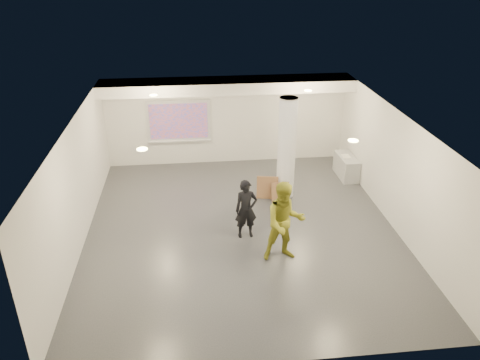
{
  "coord_description": "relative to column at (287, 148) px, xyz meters",
  "views": [
    {
      "loc": [
        -1.19,
        -10.43,
        6.55
      ],
      "look_at": [
        0.0,
        0.4,
        1.25
      ],
      "focal_mm": 35.0,
      "sensor_mm": 36.0,
      "label": 1
    }
  ],
  "objects": [
    {
      "name": "downlight_ne",
      "position": [
        0.7,
        0.7,
        1.48
      ],
      "size": [
        0.22,
        0.22,
        0.02
      ],
      "primitive_type": "cylinder",
      "color": "#FFF990",
      "rests_on": "ceiling"
    },
    {
      "name": "woman",
      "position": [
        -1.42,
        -2.12,
        -0.72
      ],
      "size": [
        0.6,
        0.42,
        1.55
      ],
      "primitive_type": "imported",
      "rotation": [
        0.0,
        0.0,
        0.09
      ],
      "color": "black",
      "rests_on": "floor"
    },
    {
      "name": "papers_stack",
      "position": [
        2.17,
        1.06,
        -0.79
      ],
      "size": [
        0.25,
        0.32,
        0.02
      ],
      "primitive_type": "cube",
      "rotation": [
        0.0,
        0.0,
        0.01
      ],
      "color": "white",
      "rests_on": "credenza"
    },
    {
      "name": "wall_front",
      "position": [
        -1.5,
        -6.3,
        0.0
      ],
      "size": [
        8.0,
        0.01,
        3.0
      ],
      "primitive_type": "cube",
      "color": "silver",
      "rests_on": "floor"
    },
    {
      "name": "ceiling",
      "position": [
        -1.5,
        -1.8,
        1.5
      ],
      "size": [
        8.0,
        9.0,
        0.01
      ],
      "primitive_type": "cube",
      "color": "white",
      "rests_on": "floor"
    },
    {
      "name": "wall_right",
      "position": [
        2.5,
        -1.8,
        0.0
      ],
      "size": [
        0.01,
        9.0,
        3.0
      ],
      "primitive_type": "cube",
      "color": "silver",
      "rests_on": "floor"
    },
    {
      "name": "downlight_nw",
      "position": [
        -3.7,
        0.7,
        1.48
      ],
      "size": [
        0.22,
        0.22,
        0.02
      ],
      "primitive_type": "cylinder",
      "color": "#FFF990",
      "rests_on": "ceiling"
    },
    {
      "name": "cardboard_back",
      "position": [
        -0.55,
        -0.14,
        -1.16
      ],
      "size": [
        0.64,
        0.26,
        0.68
      ],
      "primitive_type": "cube",
      "rotation": [
        -0.14,
        0.0,
        -0.19
      ],
      "color": "brown",
      "rests_on": "floor"
    },
    {
      "name": "projection_screen",
      "position": [
        -3.1,
        2.65,
        0.03
      ],
      "size": [
        2.1,
        0.13,
        1.42
      ],
      "color": "silver",
      "rests_on": "wall_back"
    },
    {
      "name": "man",
      "position": [
        -0.66,
        -3.17,
        -0.51
      ],
      "size": [
        1.0,
        0.8,
        1.97
      ],
      "primitive_type": "imported",
      "rotation": [
        0.0,
        0.0,
        0.06
      ],
      "color": "#999A26",
      "rests_on": "floor"
    },
    {
      "name": "wall_back",
      "position": [
        -1.5,
        2.7,
        0.0
      ],
      "size": [
        8.0,
        0.01,
        3.0
      ],
      "primitive_type": "cube",
      "color": "silver",
      "rests_on": "floor"
    },
    {
      "name": "soffit_band",
      "position": [
        -1.5,
        2.15,
        1.32
      ],
      "size": [
        8.0,
        1.1,
        0.36
      ],
      "primitive_type": "cube",
      "color": "silver",
      "rests_on": "ceiling"
    },
    {
      "name": "credenza",
      "position": [
        2.22,
        1.05,
        -1.15
      ],
      "size": [
        0.52,
        1.21,
        0.7
      ],
      "primitive_type": "cube",
      "rotation": [
        0.0,
        0.0,
        0.02
      ],
      "color": "#9FA1A4",
      "rests_on": "floor"
    },
    {
      "name": "floor",
      "position": [
        -1.5,
        -1.8,
        -1.5
      ],
      "size": [
        8.0,
        9.0,
        0.01
      ],
      "primitive_type": "cube",
      "color": "#36383D",
      "rests_on": "ground"
    },
    {
      "name": "wall_left",
      "position": [
        -5.5,
        -1.8,
        0.0
      ],
      "size": [
        0.01,
        9.0,
        3.0
      ],
      "primitive_type": "cube",
      "color": "silver",
      "rests_on": "floor"
    },
    {
      "name": "downlight_se",
      "position": [
        0.7,
        -3.3,
        1.48
      ],
      "size": [
        0.22,
        0.22,
        0.02
      ],
      "primitive_type": "cylinder",
      "color": "#FFF990",
      "rests_on": "ceiling"
    },
    {
      "name": "column",
      "position": [
        0.0,
        0.0,
        0.0
      ],
      "size": [
        0.52,
        0.52,
        3.0
      ],
      "primitive_type": "cylinder",
      "color": "white",
      "rests_on": "floor"
    },
    {
      "name": "cardboard_front",
      "position": [
        -0.2,
        -0.34,
        -1.22
      ],
      "size": [
        0.53,
        0.23,
        0.56
      ],
      "primitive_type": "cube",
      "rotation": [
        -0.25,
        0.0,
        0.07
      ],
      "color": "brown",
      "rests_on": "floor"
    },
    {
      "name": "downlight_sw",
      "position": [
        -3.7,
        -3.3,
        1.48
      ],
      "size": [
        0.22,
        0.22,
        0.02
      ],
      "primitive_type": "cylinder",
      "color": "#FFF990",
      "rests_on": "ceiling"
    }
  ]
}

